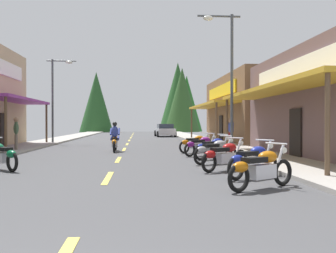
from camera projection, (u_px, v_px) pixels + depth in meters
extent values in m
cube|color=#424244|center=(127.00, 145.00, 25.85)|extent=(9.77, 78.50, 0.10)
cube|color=#9E9991|center=(36.00, 144.00, 25.38)|extent=(2.51, 78.50, 0.12)
cube|color=#9E9991|center=(214.00, 143.00, 26.32)|extent=(2.51, 78.50, 0.12)
cube|color=#E0C64C|center=(108.00, 178.00, 10.19)|extent=(0.16, 2.40, 0.01)
cube|color=#E0C64C|center=(118.00, 160.00, 15.24)|extent=(0.16, 2.40, 0.01)
cube|color=#E0C64C|center=(124.00, 149.00, 21.22)|extent=(0.16, 2.40, 0.01)
cube|color=#E0C64C|center=(127.00, 144.00, 26.24)|extent=(0.16, 2.40, 0.01)
cube|color=#E0C64C|center=(129.00, 140.00, 32.05)|extent=(0.16, 2.40, 0.01)
cube|color=#E0C64C|center=(131.00, 138.00, 37.51)|extent=(0.16, 2.40, 0.01)
cube|color=#E0C64C|center=(132.00, 136.00, 42.75)|extent=(0.16, 2.40, 0.01)
cube|color=#E0C64C|center=(133.00, 134.00, 49.16)|extent=(0.16, 2.40, 0.01)
cube|color=#E0C64C|center=(133.00, 133.00, 54.98)|extent=(0.16, 2.40, 0.01)
cube|color=#8C338C|center=(18.00, 100.00, 22.64)|extent=(1.80, 8.60, 0.16)
cylinder|color=brown|center=(6.00, 125.00, 18.62)|extent=(0.14, 0.14, 2.82)
cylinder|color=brown|center=(46.00, 124.00, 26.80)|extent=(0.14, 0.14, 2.82)
cube|color=white|center=(3.00, 67.00, 22.56)|extent=(0.10, 6.69, 0.90)
cube|color=black|center=(3.00, 130.00, 22.60)|extent=(0.08, 1.10, 2.10)
cube|color=gold|center=(276.00, 89.00, 15.49)|extent=(1.80, 11.68, 0.16)
cylinder|color=brown|center=(327.00, 126.00, 9.82)|extent=(0.14, 0.14, 2.82)
cylinder|color=brown|center=(227.00, 125.00, 21.07)|extent=(0.14, 0.14, 2.82)
cube|color=white|center=(295.00, 70.00, 15.54)|extent=(0.10, 9.09, 0.90)
cube|color=black|center=(295.00, 134.00, 15.57)|extent=(0.08, 1.10, 2.10)
cube|color=brown|center=(273.00, 109.00, 30.05)|extent=(8.40, 13.15, 5.18)
cube|color=gold|center=(210.00, 105.00, 29.66)|extent=(1.80, 11.83, 0.16)
cylinder|color=brown|center=(217.00, 124.00, 23.92)|extent=(0.14, 0.14, 2.82)
cylinder|color=brown|center=(192.00, 124.00, 35.31)|extent=(0.14, 0.14, 2.82)
cube|color=yellow|center=(221.00, 91.00, 29.71)|extent=(0.10, 9.20, 0.90)
cube|color=black|center=(221.00, 129.00, 29.74)|extent=(0.08, 1.10, 2.10)
cylinder|color=#474C51|center=(53.00, 102.00, 26.51)|extent=(0.14, 0.14, 6.02)
cylinder|color=#474C51|center=(62.00, 61.00, 26.53)|extent=(2.07, 0.10, 0.10)
ellipsoid|color=silver|center=(69.00, 62.00, 26.57)|extent=(0.50, 0.30, 0.24)
cylinder|color=#474C51|center=(232.00, 84.00, 17.91)|extent=(0.14, 0.14, 6.70)
cylinder|color=#474C51|center=(219.00, 16.00, 17.83)|extent=(2.07, 0.10, 0.10)
ellipsoid|color=silver|center=(208.00, 18.00, 17.79)|extent=(0.50, 0.30, 0.24)
torus|color=black|center=(283.00, 172.00, 8.92)|extent=(0.60, 0.42, 0.64)
torus|color=black|center=(239.00, 178.00, 8.04)|extent=(0.60, 0.42, 0.64)
cube|color=silver|center=(262.00, 171.00, 8.48)|extent=(0.74, 0.60, 0.32)
ellipsoid|color=#BF660C|center=(268.00, 157.00, 8.59)|extent=(0.64, 0.57, 0.28)
cube|color=black|center=(254.00, 160.00, 8.33)|extent=(0.66, 0.55, 0.12)
ellipsoid|color=#BF660C|center=(240.00, 167.00, 8.07)|extent=(0.50, 0.43, 0.24)
cylinder|color=silver|center=(279.00, 159.00, 8.84)|extent=(0.35, 0.24, 0.71)
cylinder|color=silver|center=(276.00, 143.00, 8.77)|extent=(0.35, 0.53, 0.04)
sphere|color=white|center=(284.00, 150.00, 8.93)|extent=(0.16, 0.16, 0.16)
torus|color=black|center=(270.00, 164.00, 10.68)|extent=(0.58, 0.45, 0.64)
torus|color=black|center=(236.00, 168.00, 9.72)|extent=(0.58, 0.45, 0.64)
cube|color=silver|center=(254.00, 163.00, 10.20)|extent=(0.73, 0.64, 0.32)
ellipsoid|color=navy|center=(258.00, 151.00, 10.32)|extent=(0.64, 0.59, 0.28)
cube|color=black|center=(248.00, 154.00, 10.04)|extent=(0.65, 0.58, 0.12)
ellipsoid|color=navy|center=(237.00, 159.00, 9.75)|extent=(0.50, 0.45, 0.24)
cylinder|color=silver|center=(267.00, 153.00, 10.59)|extent=(0.34, 0.27, 0.71)
cylinder|color=silver|center=(265.00, 140.00, 10.51)|extent=(0.38, 0.51, 0.04)
sphere|color=white|center=(271.00, 146.00, 10.70)|extent=(0.16, 0.16, 0.16)
torus|color=black|center=(240.00, 159.00, 12.21)|extent=(0.57, 0.46, 0.64)
torus|color=black|center=(209.00, 162.00, 11.23)|extent=(0.57, 0.46, 0.64)
cube|color=silver|center=(225.00, 158.00, 11.72)|extent=(0.73, 0.64, 0.32)
ellipsoid|color=#A51414|center=(230.00, 148.00, 11.85)|extent=(0.64, 0.59, 0.28)
cube|color=black|center=(220.00, 150.00, 11.55)|extent=(0.65, 0.58, 0.12)
ellipsoid|color=#A51414|center=(210.00, 155.00, 11.26)|extent=(0.50, 0.45, 0.24)
cylinder|color=silver|center=(238.00, 149.00, 12.12)|extent=(0.33, 0.27, 0.71)
cylinder|color=silver|center=(236.00, 138.00, 12.04)|extent=(0.39, 0.51, 0.04)
sphere|color=white|center=(241.00, 143.00, 12.23)|extent=(0.16, 0.16, 0.16)
torus|color=black|center=(230.00, 154.00, 14.15)|extent=(0.60, 0.42, 0.64)
torus|color=black|center=(201.00, 156.00, 13.26)|extent=(0.60, 0.42, 0.64)
cube|color=silver|center=(216.00, 153.00, 13.71)|extent=(0.74, 0.61, 0.32)
ellipsoid|color=#99999E|center=(220.00, 144.00, 13.82)|extent=(0.64, 0.57, 0.28)
cube|color=black|center=(211.00, 146.00, 13.56)|extent=(0.66, 0.55, 0.12)
ellipsoid|color=#99999E|center=(202.00, 150.00, 13.29)|extent=(0.50, 0.44, 0.24)
cylinder|color=silver|center=(228.00, 146.00, 14.07)|extent=(0.35, 0.25, 0.71)
cylinder|color=silver|center=(226.00, 136.00, 14.00)|extent=(0.35, 0.53, 0.04)
sphere|color=white|center=(231.00, 140.00, 14.17)|extent=(0.16, 0.16, 0.16)
torus|color=black|center=(227.00, 151.00, 15.87)|extent=(0.59, 0.43, 0.64)
torus|color=black|center=(200.00, 152.00, 14.97)|extent=(0.59, 0.43, 0.64)
cube|color=silver|center=(214.00, 150.00, 15.42)|extent=(0.74, 0.61, 0.32)
ellipsoid|color=navy|center=(218.00, 142.00, 15.54)|extent=(0.64, 0.57, 0.28)
cube|color=black|center=(210.00, 143.00, 15.27)|extent=(0.66, 0.56, 0.12)
ellipsoid|color=navy|center=(201.00, 147.00, 15.00)|extent=(0.50, 0.44, 0.24)
cylinder|color=silver|center=(225.00, 143.00, 15.79)|extent=(0.35, 0.25, 0.71)
cylinder|color=silver|center=(223.00, 134.00, 15.71)|extent=(0.36, 0.53, 0.04)
sphere|color=white|center=(227.00, 138.00, 15.88)|extent=(0.16, 0.16, 0.16)
torus|color=black|center=(214.00, 148.00, 17.46)|extent=(0.59, 0.44, 0.64)
torus|color=black|center=(190.00, 150.00, 16.54)|extent=(0.59, 0.44, 0.64)
cube|color=silver|center=(202.00, 147.00, 17.00)|extent=(0.74, 0.62, 0.32)
ellipsoid|color=#721972|center=(205.00, 140.00, 17.12)|extent=(0.64, 0.58, 0.28)
cube|color=black|center=(198.00, 141.00, 16.84)|extent=(0.65, 0.57, 0.12)
ellipsoid|color=#721972|center=(190.00, 144.00, 16.56)|extent=(0.50, 0.44, 0.24)
cylinder|color=silver|center=(212.00, 141.00, 17.38)|extent=(0.34, 0.26, 0.71)
cylinder|color=silver|center=(210.00, 133.00, 17.30)|extent=(0.37, 0.52, 0.04)
sphere|color=white|center=(214.00, 137.00, 17.47)|extent=(0.16, 0.16, 0.16)
torus|color=black|center=(207.00, 146.00, 19.25)|extent=(0.60, 0.41, 0.64)
torus|color=black|center=(184.00, 147.00, 18.39)|extent=(0.60, 0.41, 0.64)
cube|color=silver|center=(196.00, 145.00, 18.82)|extent=(0.74, 0.60, 0.32)
ellipsoid|color=#BF660C|center=(199.00, 138.00, 18.93)|extent=(0.64, 0.56, 0.28)
cube|color=black|center=(192.00, 139.00, 18.67)|extent=(0.66, 0.55, 0.12)
ellipsoid|color=#BF660C|center=(185.00, 142.00, 18.41)|extent=(0.50, 0.43, 0.24)
cylinder|color=silver|center=(205.00, 140.00, 19.18)|extent=(0.35, 0.24, 0.71)
cylinder|color=silver|center=(204.00, 132.00, 19.10)|extent=(0.34, 0.54, 0.04)
sphere|color=white|center=(208.00, 136.00, 19.27)|extent=(0.16, 0.16, 0.16)
torus|color=black|center=(12.00, 162.00, 11.40)|extent=(0.53, 0.52, 0.64)
cube|color=silver|center=(0.00, 158.00, 11.89)|extent=(0.70, 0.69, 0.32)
cube|color=black|center=(4.00, 149.00, 11.72)|extent=(0.62, 0.62, 0.12)
ellipsoid|color=#0C5933|center=(11.00, 154.00, 11.43)|extent=(0.48, 0.48, 0.24)
torus|color=black|center=(116.00, 145.00, 20.34)|extent=(0.10, 0.64, 0.64)
torus|color=black|center=(114.00, 146.00, 18.85)|extent=(0.10, 0.64, 0.64)
cube|color=silver|center=(115.00, 144.00, 19.60)|extent=(0.29, 0.70, 0.32)
ellipsoid|color=#BF660C|center=(115.00, 138.00, 19.79)|extent=(0.32, 0.56, 0.28)
cube|color=black|center=(115.00, 139.00, 19.34)|extent=(0.28, 0.60, 0.12)
ellipsoid|color=#BF660C|center=(114.00, 142.00, 18.90)|extent=(0.24, 0.44, 0.24)
cylinder|color=silver|center=(116.00, 139.00, 20.21)|extent=(0.06, 0.37, 0.71)
cylinder|color=silver|center=(115.00, 132.00, 20.09)|extent=(0.60, 0.04, 0.04)
sphere|color=white|center=(116.00, 135.00, 20.37)|extent=(0.16, 0.16, 0.16)
ellipsoid|color=#333F8C|center=(115.00, 132.00, 19.44)|extent=(0.38, 0.38, 0.64)
sphere|color=black|center=(115.00, 124.00, 19.49)|extent=(0.24, 0.24, 0.24)
cylinder|color=#333F8C|center=(112.00, 138.00, 19.60)|extent=(0.14, 0.42, 0.24)
cylinder|color=#333F8C|center=(111.00, 132.00, 19.72)|extent=(0.10, 0.51, 0.40)
cylinder|color=#333F8C|center=(118.00, 138.00, 19.63)|extent=(0.14, 0.42, 0.24)
cylinder|color=#333F8C|center=(119.00, 132.00, 19.76)|extent=(0.10, 0.51, 0.40)
cylinder|color=#726659|center=(16.00, 143.00, 19.52)|extent=(0.14, 0.14, 0.90)
cylinder|color=#726659|center=(16.00, 143.00, 19.37)|extent=(0.14, 0.14, 0.90)
ellipsoid|color=#3F593F|center=(16.00, 128.00, 19.44)|extent=(0.39, 0.44, 0.64)
cylinder|color=#3F593F|center=(15.00, 128.00, 19.65)|extent=(0.09, 0.09, 0.61)
cylinder|color=#3F593F|center=(17.00, 128.00, 19.23)|extent=(0.09, 0.09, 0.61)
sphere|color=#8C664C|center=(16.00, 120.00, 19.43)|extent=(0.24, 0.24, 0.24)
cylinder|color=maroon|center=(229.00, 140.00, 23.70)|extent=(0.14, 0.14, 0.90)
cylinder|color=maroon|center=(231.00, 140.00, 23.55)|extent=(0.14, 0.14, 0.90)
ellipsoid|color=#333F8C|center=(230.00, 127.00, 23.62)|extent=(0.39, 0.44, 0.64)
cylinder|color=#333F8C|center=(228.00, 127.00, 23.82)|extent=(0.09, 0.09, 0.61)
cylinder|color=#333F8C|center=(233.00, 127.00, 23.41)|extent=(0.09, 0.09, 0.61)
sphere|color=#8C664C|center=(230.00, 120.00, 23.61)|extent=(0.24, 0.24, 0.24)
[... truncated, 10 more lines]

